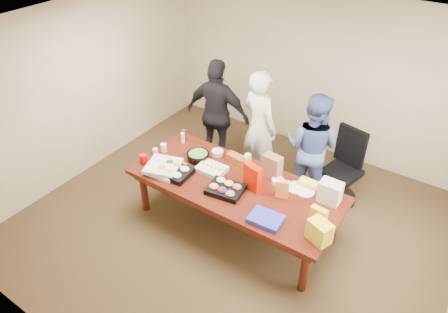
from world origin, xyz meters
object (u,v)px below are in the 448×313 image
Objects in this scene: person_center at (259,127)px; conference_table at (235,205)px; office_chair at (342,170)px; salad_bowl at (198,156)px; sheet_cake at (212,169)px; person_right at (312,147)px.

conference_table is at bearing 123.85° from person_center.
office_chair is 2.09m from salad_bowl.
conference_table is 0.58m from sheet_cake.
person_right reaches higher than conference_table.
conference_table is at bearing -112.72° from office_chair.
office_chair is at bearing -155.14° from person_center.
sheet_cake is (-0.07, -1.14, -0.12)m from person_center.
person_center reaches higher than salad_bowl.
office_chair is at bearing 43.15° from sheet_cake.
sheet_cake is at bearing -123.50° from office_chair.
conference_table is at bearing 66.51° from person_right.
office_chair is 3.44× the size of salad_bowl.
salad_bowl is at bearing 87.35° from person_center.
conference_table is 0.86m from salad_bowl.
salad_bowl reaches higher than sheet_cake.
sheet_cake is at bearing 51.30° from person_right.
conference_table is 7.33× the size of sheet_cake.
sheet_cake is (-0.92, -1.18, -0.05)m from person_right.
sheet_cake is at bearing 173.90° from conference_table.
salad_bowl is (-0.72, 0.16, 0.43)m from conference_table.
office_chair is at bearing 54.04° from conference_table.
office_chair is at bearing -165.78° from person_right.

